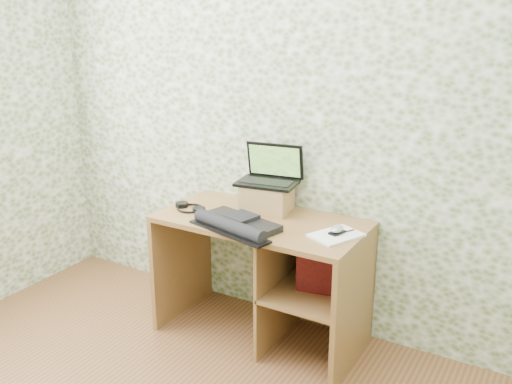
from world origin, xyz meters
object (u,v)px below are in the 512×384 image
Objects in this scene: riser at (267,198)px; laptop at (270,174)px; keyboard at (236,224)px; notepad at (336,235)px; desk at (275,263)px.

laptop reaches higher than riser.
laptop is at bearing 103.25° from keyboard.
notepad is at bearing -18.53° from riser.
desk is 0.39m from riser.
desk is 0.39m from keyboard.
laptop is 0.69× the size of keyboard.
keyboard is (-0.01, -0.34, -0.06)m from riser.
riser is at bearing 136.35° from desk.
riser is 0.34m from keyboard.
desk is at bearing -60.17° from laptop.
riser is at bearing 103.16° from keyboard.
laptop is at bearing 90.00° from riser.
riser is 0.14m from laptop.
keyboard is at bearing -137.63° from notepad.
keyboard is 2.06× the size of notepad.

